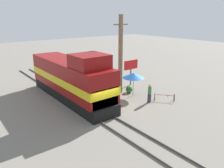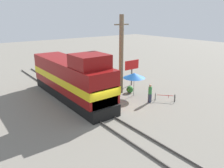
% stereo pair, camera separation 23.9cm
% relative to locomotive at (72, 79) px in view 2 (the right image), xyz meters
% --- Properties ---
extents(ground_plane, '(120.00, 120.00, 0.00)m').
position_rel_locomotive_xyz_m(ground_plane, '(0.00, -4.90, -2.10)').
color(ground_plane, slate).
extents(rail_near, '(0.08, 40.87, 0.15)m').
position_rel_locomotive_xyz_m(rail_near, '(-0.72, -4.90, -2.03)').
color(rail_near, '#4C4742').
rests_on(rail_near, ground_plane).
extents(rail_far, '(0.08, 40.87, 0.15)m').
position_rel_locomotive_xyz_m(rail_far, '(0.72, -4.90, -2.03)').
color(rail_far, '#4C4742').
rests_on(rail_far, ground_plane).
extents(locomotive, '(2.99, 12.50, 5.02)m').
position_rel_locomotive_xyz_m(locomotive, '(0.00, 0.00, 0.00)').
color(locomotive, black).
rests_on(locomotive, ground_plane).
extents(utility_pole, '(1.80, 0.46, 8.19)m').
position_rel_locomotive_xyz_m(utility_pole, '(5.12, -1.28, 2.04)').
color(utility_pole, '#726047').
rests_on(utility_pole, ground_plane).
extents(vendor_umbrella, '(2.29, 2.29, 2.45)m').
position_rel_locomotive_xyz_m(vendor_umbrella, '(5.54, -2.90, 0.09)').
color(vendor_umbrella, '#4C4C4C').
rests_on(vendor_umbrella, ground_plane).
extents(billboard_sign, '(2.08, 0.12, 3.04)m').
position_rel_locomotive_xyz_m(billboard_sign, '(7.79, -0.05, 0.20)').
color(billboard_sign, '#595959').
rests_on(billboard_sign, ground_plane).
extents(shrub_cluster, '(0.75, 0.75, 0.75)m').
position_rel_locomotive_xyz_m(shrub_cluster, '(5.81, -1.99, -1.73)').
color(shrub_cluster, '#2D722D').
rests_on(shrub_cluster, ground_plane).
extents(person_bystander, '(0.34, 0.34, 1.83)m').
position_rel_locomotive_xyz_m(person_bystander, '(5.49, -5.24, -1.10)').
color(person_bystander, '#2D3347').
rests_on(person_bystander, ground_plane).
extents(bicycle, '(1.83, 1.91, 0.73)m').
position_rel_locomotive_xyz_m(bicycle, '(6.99, -5.87, -1.73)').
color(bicycle, black).
rests_on(bicycle, ground_plane).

